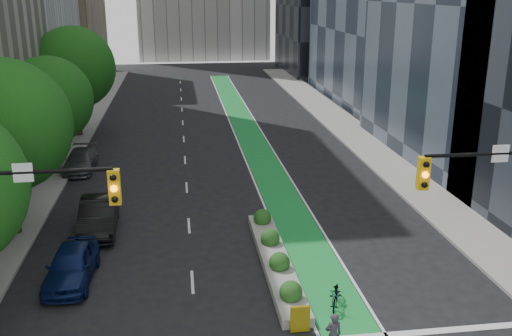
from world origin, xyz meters
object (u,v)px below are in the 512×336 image
object	(u,v)px
parked_car_left_near	(71,265)
parked_car_left_far	(80,161)
parked_car_left_mid	(99,215)
bicycle	(336,295)
median_planter	(275,258)
cyclist	(333,335)

from	to	relation	value
parked_car_left_near	parked_car_left_far	distance (m)	15.91
parked_car_left_mid	bicycle	bearing A→B (deg)	-43.25
median_planter	parked_car_left_far	xyz separation A→B (m)	(-10.70, 15.49, 0.31)
median_planter	parked_car_left_mid	size ratio (longest dim) A/B	2.05
median_planter	parked_car_left_mid	bearing A→B (deg)	148.83
parked_car_left_near	parked_car_left_far	xyz separation A→B (m)	(-2.04, 15.78, -0.08)
bicycle	parked_car_left_mid	distance (m)	13.18
bicycle	parked_car_left_mid	bearing A→B (deg)	159.00
parked_car_left_near	parked_car_left_mid	world-z (taller)	parked_car_left_mid
median_planter	bicycle	distance (m)	4.07
bicycle	parked_car_left_near	xyz separation A→B (m)	(-10.41, 3.40, 0.29)
bicycle	parked_car_left_mid	xyz separation A→B (m)	(-9.94, 8.64, 0.36)
bicycle	parked_car_left_near	size ratio (longest dim) A/B	0.40
bicycle	cyclist	size ratio (longest dim) A/B	1.12
median_planter	parked_car_left_far	world-z (taller)	parked_car_left_far
median_planter	parked_car_left_mid	world-z (taller)	parked_car_left_mid
bicycle	parked_car_left_near	world-z (taller)	parked_car_left_near
median_planter	parked_car_left_near	distance (m)	8.68
median_planter	cyclist	world-z (taller)	cyclist
median_planter	cyclist	size ratio (longest dim) A/B	6.45
median_planter	cyclist	xyz separation A→B (m)	(0.80, -6.70, 0.42)
parked_car_left_mid	parked_car_left_near	bearing A→B (deg)	-97.33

